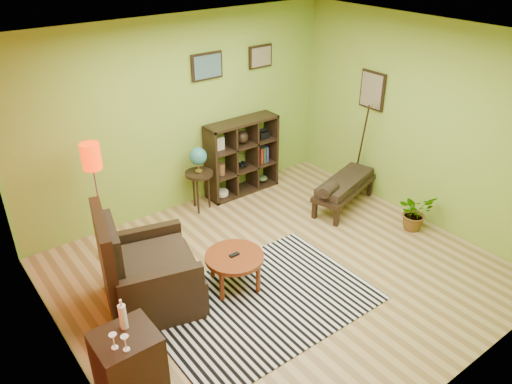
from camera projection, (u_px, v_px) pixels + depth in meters
ground at (280, 273)px, 6.18m from camera, size 5.00×5.00×0.00m
room_shell at (276, 140)px, 5.28m from camera, size 5.04×4.54×2.82m
zebra_rug at (262, 302)px, 5.71m from camera, size 2.47×1.72×0.01m
coffee_table at (234, 260)px, 5.81m from camera, size 0.69×0.69×0.44m
armchair at (146, 277)px, 5.53m from camera, size 1.22×1.21×1.22m
side_cabinet at (129, 362)px, 4.51m from camera, size 0.55×0.50×0.96m
floor_lamp at (93, 167)px, 5.90m from camera, size 0.24×0.24×1.58m
globe_table at (198, 163)px, 7.20m from camera, size 0.41×0.41×1.00m
cube_shelf at (243, 157)px, 7.80m from camera, size 1.20×0.35×1.20m
bench at (344, 185)px, 7.43m from camera, size 1.33×0.79×0.58m
potted_plant at (414, 215)px, 6.99m from camera, size 0.59×0.63×0.41m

